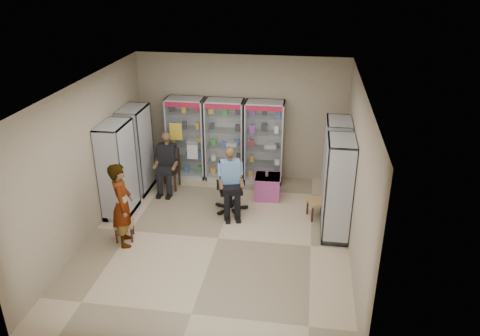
# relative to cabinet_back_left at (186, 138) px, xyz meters

# --- Properties ---
(floor) EXTENTS (6.00, 6.00, 0.00)m
(floor) POSITION_rel_cabinet_back_left_xyz_m (1.30, -2.73, -1.00)
(floor) COLOR #C5AC89
(floor) RESTS_ON ground
(room_shell) EXTENTS (5.02, 6.02, 3.01)m
(room_shell) POSITION_rel_cabinet_back_left_xyz_m (1.30, -2.73, 0.97)
(room_shell) COLOR tan
(room_shell) RESTS_ON ground
(cabinet_back_left) EXTENTS (0.90, 0.50, 2.00)m
(cabinet_back_left) POSITION_rel_cabinet_back_left_xyz_m (0.00, 0.00, 0.00)
(cabinet_back_left) COLOR #ACAFB3
(cabinet_back_left) RESTS_ON floor
(cabinet_back_mid) EXTENTS (0.90, 0.50, 2.00)m
(cabinet_back_mid) POSITION_rel_cabinet_back_left_xyz_m (0.95, 0.00, 0.00)
(cabinet_back_mid) COLOR silver
(cabinet_back_mid) RESTS_ON floor
(cabinet_back_right) EXTENTS (0.90, 0.50, 2.00)m
(cabinet_back_right) POSITION_rel_cabinet_back_left_xyz_m (1.90, 0.00, 0.00)
(cabinet_back_right) COLOR #AFB2B7
(cabinet_back_right) RESTS_ON floor
(cabinet_right_far) EXTENTS (0.90, 0.50, 2.00)m
(cabinet_right_far) POSITION_rel_cabinet_back_left_xyz_m (3.53, -1.13, 0.00)
(cabinet_right_far) COLOR #A1A3A8
(cabinet_right_far) RESTS_ON floor
(cabinet_right_near) EXTENTS (0.90, 0.50, 2.00)m
(cabinet_right_near) POSITION_rel_cabinet_back_left_xyz_m (3.53, -2.23, 0.00)
(cabinet_right_near) COLOR silver
(cabinet_right_near) RESTS_ON floor
(cabinet_left_far) EXTENTS (0.90, 0.50, 2.00)m
(cabinet_left_far) POSITION_rel_cabinet_back_left_xyz_m (-0.93, -0.93, 0.00)
(cabinet_left_far) COLOR #B8BBC0
(cabinet_left_far) RESTS_ON floor
(cabinet_left_near) EXTENTS (0.90, 0.50, 2.00)m
(cabinet_left_near) POSITION_rel_cabinet_back_left_xyz_m (-0.93, -2.03, 0.00)
(cabinet_left_near) COLOR #A3A6AA
(cabinet_left_near) RESTS_ON floor
(wooden_chair) EXTENTS (0.42, 0.42, 0.94)m
(wooden_chair) POSITION_rel_cabinet_back_left_xyz_m (-0.25, -0.73, -0.53)
(wooden_chair) COLOR black
(wooden_chair) RESTS_ON floor
(seated_customer) EXTENTS (0.44, 0.60, 1.34)m
(seated_customer) POSITION_rel_cabinet_back_left_xyz_m (-0.25, -0.78, -0.33)
(seated_customer) COLOR black
(seated_customer) RESTS_ON floor
(office_chair) EXTENTS (0.73, 0.73, 1.09)m
(office_chair) POSITION_rel_cabinet_back_left_xyz_m (1.36, -1.57, -0.46)
(office_chair) COLOR black
(office_chair) RESTS_ON floor
(seated_shopkeeper) EXTENTS (0.61, 0.73, 1.38)m
(seated_shopkeeper) POSITION_rel_cabinet_back_left_xyz_m (1.36, -1.62, -0.31)
(seated_shopkeeper) COLOR #72A2E2
(seated_shopkeeper) RESTS_ON floor
(pink_trunk) EXTENTS (0.58, 0.56, 0.53)m
(pink_trunk) POSITION_rel_cabinet_back_left_xyz_m (2.08, -0.88, -0.73)
(pink_trunk) COLOR #9F3F68
(pink_trunk) RESTS_ON floor
(tea_glass) EXTENTS (0.07, 0.07, 0.11)m
(tea_glass) POSITION_rel_cabinet_back_left_xyz_m (2.06, -0.87, -0.41)
(tea_glass) COLOR #5D2C08
(tea_glass) RESTS_ON pink_trunk
(woven_stool_a) EXTENTS (0.51, 0.51, 0.40)m
(woven_stool_a) POSITION_rel_cabinet_back_left_xyz_m (3.20, -1.61, -0.80)
(woven_stool_a) COLOR #9A6741
(woven_stool_a) RESTS_ON floor
(woven_stool_b) EXTENTS (0.44, 0.44, 0.36)m
(woven_stool_b) POSITION_rel_cabinet_back_left_xyz_m (-0.49, -3.01, -0.82)
(woven_stool_b) COLOR #9D8042
(woven_stool_b) RESTS_ON floor
(standing_man) EXTENTS (0.57, 0.70, 1.66)m
(standing_man) POSITION_rel_cabinet_back_left_xyz_m (-0.41, -3.14, -0.17)
(standing_man) COLOR gray
(standing_man) RESTS_ON floor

